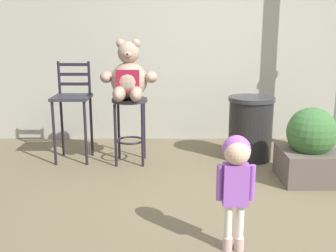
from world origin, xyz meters
The scene contains 8 objects.
ground_plane centered at (0.00, 0.00, 0.00)m, with size 24.00×24.00×0.00m, color brown.
building_wall centered at (0.00, 2.30, 1.89)m, with size 6.52×0.30×3.78m, color #9A988B.
bar_stool_with_teddy centered at (-1.04, 1.08, 0.55)m, with size 0.41×0.41×0.77m.
teddy_bear centered at (-1.04, 1.05, 1.01)m, with size 0.65×0.58×0.67m.
child_walking centered at (-0.14, -0.88, 0.61)m, with size 0.27×0.21×0.84m.
trash_bin centered at (0.39, 1.22, 0.38)m, with size 0.55×0.55×0.76m.
bar_chair_empty centered at (-1.73, 1.19, 0.69)m, with size 0.42×0.42×1.17m.
planter_with_shrub centered at (0.86, 0.49, 0.35)m, with size 0.59×0.59×0.77m.
Camera 1 is at (-0.60, -3.49, 1.53)m, focal length 43.15 mm.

